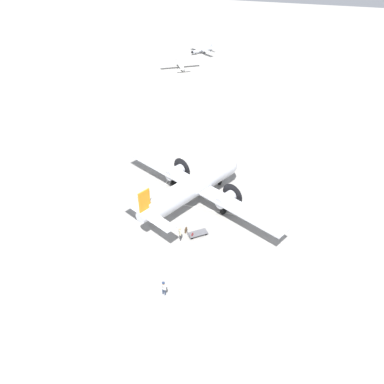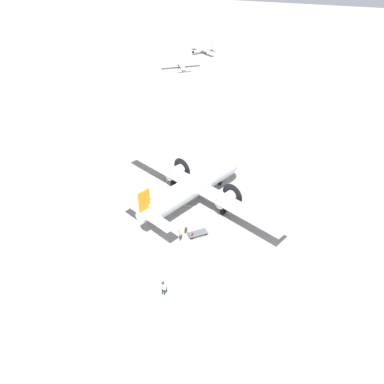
{
  "view_description": "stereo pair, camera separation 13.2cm",
  "coord_description": "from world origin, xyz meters",
  "px_view_note": "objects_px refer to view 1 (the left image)",
  "views": [
    {
      "loc": [
        -36.74,
        -11.29,
        29.75
      ],
      "look_at": [
        0.0,
        0.0,
        1.71
      ],
      "focal_mm": 35.0,
      "sensor_mm": 36.0,
      "label": 1
    },
    {
      "loc": [
        -36.7,
        -11.42,
        29.75
      ],
      "look_at": [
        0.0,
        0.0,
        1.71
      ],
      "focal_mm": 35.0,
      "sensor_mm": 36.0,
      "label": 2
    }
  ],
  "objects_px": {
    "passenger_boarding": "(180,232)",
    "suitcase_upright_spare": "(192,235)",
    "light_aircraft_distant": "(202,50)",
    "airliner_main": "(194,185)",
    "suitcase_near_door": "(186,230)",
    "baggage_cart": "(198,233)",
    "light_aircraft_taxiing": "(180,65)",
    "crew_foreground": "(164,287)"
  },
  "relations": [
    {
      "from": "crew_foreground",
      "to": "light_aircraft_distant",
      "type": "xyz_separation_m",
      "value": [
        80.01,
        18.95,
        -0.28
      ]
    },
    {
      "from": "suitcase_near_door",
      "to": "light_aircraft_distant",
      "type": "height_order",
      "value": "light_aircraft_distant"
    },
    {
      "from": "baggage_cart",
      "to": "light_aircraft_taxiing",
      "type": "height_order",
      "value": "light_aircraft_taxiing"
    },
    {
      "from": "crew_foreground",
      "to": "light_aircraft_distant",
      "type": "distance_m",
      "value": 82.22
    },
    {
      "from": "airliner_main",
      "to": "suitcase_upright_spare",
      "type": "height_order",
      "value": "airliner_main"
    },
    {
      "from": "light_aircraft_distant",
      "to": "light_aircraft_taxiing",
      "type": "relative_size",
      "value": 0.92
    },
    {
      "from": "suitcase_upright_spare",
      "to": "light_aircraft_taxiing",
      "type": "height_order",
      "value": "light_aircraft_taxiing"
    },
    {
      "from": "airliner_main",
      "to": "baggage_cart",
      "type": "distance_m",
      "value": 6.91
    },
    {
      "from": "passenger_boarding",
      "to": "baggage_cart",
      "type": "distance_m",
      "value": 2.3
    },
    {
      "from": "suitcase_near_door",
      "to": "light_aircraft_distant",
      "type": "distance_m",
      "value": 73.06
    },
    {
      "from": "suitcase_upright_spare",
      "to": "light_aircraft_distant",
      "type": "distance_m",
      "value": 73.9
    },
    {
      "from": "airliner_main",
      "to": "light_aircraft_distant",
      "type": "xyz_separation_m",
      "value": [
        64.73,
        17.44,
        -1.75
      ]
    },
    {
      "from": "airliner_main",
      "to": "light_aircraft_distant",
      "type": "height_order",
      "value": "airliner_main"
    },
    {
      "from": "passenger_boarding",
      "to": "baggage_cart",
      "type": "relative_size",
      "value": 0.75
    },
    {
      "from": "passenger_boarding",
      "to": "suitcase_upright_spare",
      "type": "height_order",
      "value": "passenger_boarding"
    },
    {
      "from": "suitcase_near_door",
      "to": "passenger_boarding",
      "type": "bearing_deg",
      "value": 170.59
    },
    {
      "from": "passenger_boarding",
      "to": "suitcase_upright_spare",
      "type": "relative_size",
      "value": 3.25
    },
    {
      "from": "crew_foreground",
      "to": "suitcase_upright_spare",
      "type": "bearing_deg",
      "value": -77.52
    },
    {
      "from": "airliner_main",
      "to": "suitcase_near_door",
      "type": "distance_m",
      "value": 6.48
    },
    {
      "from": "suitcase_upright_spare",
      "to": "light_aircraft_taxiing",
      "type": "distance_m",
      "value": 61.05
    },
    {
      "from": "crew_foreground",
      "to": "light_aircraft_taxiing",
      "type": "height_order",
      "value": "light_aircraft_taxiing"
    },
    {
      "from": "airliner_main",
      "to": "passenger_boarding",
      "type": "distance_m",
      "value": 7.61
    },
    {
      "from": "light_aircraft_distant",
      "to": "airliner_main",
      "type": "bearing_deg",
      "value": 53.15
    },
    {
      "from": "airliner_main",
      "to": "baggage_cart",
      "type": "relative_size",
      "value": 10.1
    },
    {
      "from": "light_aircraft_taxiing",
      "to": "suitcase_near_door",
      "type": "bearing_deg",
      "value": 166.56
    },
    {
      "from": "airliner_main",
      "to": "passenger_boarding",
      "type": "relative_size",
      "value": 13.42
    },
    {
      "from": "light_aircraft_taxiing",
      "to": "passenger_boarding",
      "type": "bearing_deg",
      "value": 165.91
    },
    {
      "from": "suitcase_near_door",
      "to": "light_aircraft_taxiing",
      "type": "bearing_deg",
      "value": 19.25
    },
    {
      "from": "suitcase_near_door",
      "to": "light_aircraft_taxiing",
      "type": "distance_m",
      "value": 60.14
    },
    {
      "from": "baggage_cart",
      "to": "light_aircraft_distant",
      "type": "xyz_separation_m",
      "value": [
        70.85,
        19.68,
        0.52
      ]
    },
    {
      "from": "airliner_main",
      "to": "suitcase_near_door",
      "type": "bearing_deg",
      "value": -146.13
    },
    {
      "from": "crew_foreground",
      "to": "suitcase_near_door",
      "type": "distance_m",
      "value": 9.32
    },
    {
      "from": "passenger_boarding",
      "to": "light_aircraft_distant",
      "type": "relative_size",
      "value": 0.22
    },
    {
      "from": "crew_foreground",
      "to": "suitcase_upright_spare",
      "type": "xyz_separation_m",
      "value": [
        8.65,
        -0.26,
        -0.82
      ]
    },
    {
      "from": "airliner_main",
      "to": "suitcase_upright_spare",
      "type": "xyz_separation_m",
      "value": [
        -6.63,
        -1.77,
        -2.29
      ]
    },
    {
      "from": "suitcase_near_door",
      "to": "light_aircraft_taxiing",
      "type": "height_order",
      "value": "light_aircraft_taxiing"
    },
    {
      "from": "airliner_main",
      "to": "light_aircraft_distant",
      "type": "relative_size",
      "value": 2.97
    },
    {
      "from": "baggage_cart",
      "to": "light_aircraft_taxiing",
      "type": "relative_size",
      "value": 0.27
    },
    {
      "from": "light_aircraft_distant",
      "to": "passenger_boarding",
      "type": "bearing_deg",
      "value": 52.06
    },
    {
      "from": "crew_foreground",
      "to": "suitcase_upright_spare",
      "type": "distance_m",
      "value": 8.69
    },
    {
      "from": "baggage_cart",
      "to": "light_aircraft_distant",
      "type": "height_order",
      "value": "light_aircraft_distant"
    },
    {
      "from": "light_aircraft_distant",
      "to": "suitcase_upright_spare",
      "type": "bearing_deg",
      "value": 53.13
    }
  ]
}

